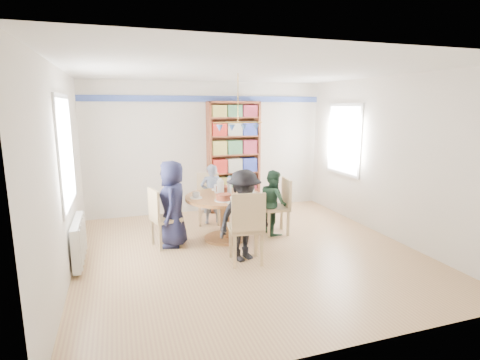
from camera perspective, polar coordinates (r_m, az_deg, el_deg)
name	(u,v)px	position (r m, az deg, el deg)	size (l,w,h in m)	color
ground	(248,251)	(5.88, 1.25, -10.82)	(5.00, 5.00, 0.00)	tan
room_shell	(216,140)	(6.23, -3.65, 6.06)	(5.00, 5.00, 5.00)	white
radiator	(79,241)	(5.77, -23.36, -8.49)	(0.12, 1.00, 0.60)	silver
dining_table	(225,207)	(6.23, -2.34, -4.15)	(1.30, 1.30, 0.75)	#946130
chair_left	(161,215)	(6.03, -11.94, -5.25)	(0.51, 0.51, 0.95)	tan
chair_right	(280,203)	(6.57, 6.13, -3.58)	(0.47, 0.47, 0.97)	tan
chair_far	(208,196)	(7.18, -4.87, -2.39)	(0.48, 0.48, 0.95)	tan
chair_near	(247,225)	(5.24, 1.05, -6.83)	(0.53, 0.53, 1.06)	tan
person_left	(173,204)	(6.02, -10.24, -3.57)	(0.67, 0.44, 1.38)	#171832
person_right	(273,202)	(6.55, 5.11, -3.35)	(0.55, 0.43, 1.13)	#1A3524
person_far	(212,194)	(7.10, -4.36, -2.14)	(0.42, 0.27, 1.14)	gray
person_near	(244,216)	(5.38, 0.60, -5.43)	(0.86, 0.49, 1.33)	black
bookshelf	(234,158)	(7.90, -0.99, 3.41)	(1.10, 0.33, 2.30)	brown
tableware	(223,192)	(6.18, -2.65, -1.79)	(1.15, 1.15, 0.30)	white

